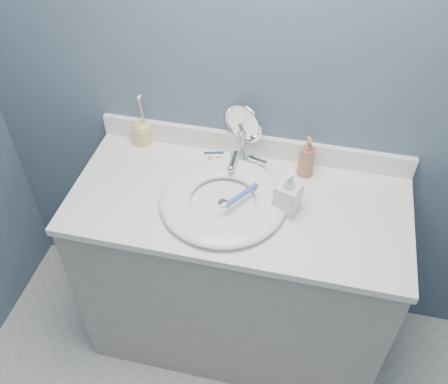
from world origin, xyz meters
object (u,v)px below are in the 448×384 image
(makeup_mirror, at_px, (243,129))
(soap_bottle_amber, at_px, (307,156))
(toothbrush_holder, at_px, (142,132))
(soap_bottle_clear, at_px, (288,192))

(makeup_mirror, height_order, soap_bottle_amber, makeup_mirror)
(toothbrush_holder, bearing_deg, soap_bottle_clear, -21.79)
(soap_bottle_clear, height_order, toothbrush_holder, toothbrush_holder)
(makeup_mirror, bearing_deg, soap_bottle_amber, 14.26)
(soap_bottle_amber, height_order, toothbrush_holder, toothbrush_holder)
(makeup_mirror, relative_size, soap_bottle_amber, 1.45)
(soap_bottle_amber, relative_size, soap_bottle_clear, 0.95)
(soap_bottle_amber, distance_m, toothbrush_holder, 0.66)
(toothbrush_holder, bearing_deg, makeup_mirror, 0.18)
(soap_bottle_amber, xyz_separation_m, toothbrush_holder, (-0.66, 0.04, -0.03))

